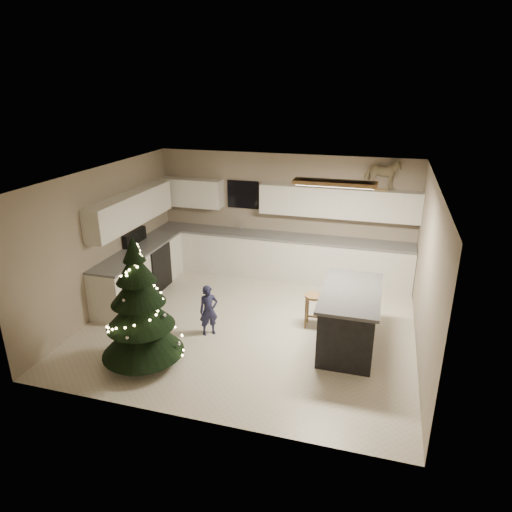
{
  "coord_description": "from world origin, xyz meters",
  "views": [
    {
      "loc": [
        2.04,
        -6.71,
        3.94
      ],
      "look_at": [
        0.0,
        0.35,
        1.15
      ],
      "focal_mm": 32.0,
      "sensor_mm": 36.0,
      "label": 1
    }
  ],
  "objects_px": {
    "toddler": "(209,310)",
    "christmas_tree": "(140,314)",
    "bar_stool": "(313,303)",
    "island": "(349,318)",
    "rocking_horse": "(382,174)"
  },
  "relations": [
    {
      "from": "christmas_tree",
      "to": "island",
      "type": "bearing_deg",
      "value": 24.89
    },
    {
      "from": "christmas_tree",
      "to": "toddler",
      "type": "relative_size",
      "value": 2.3
    },
    {
      "from": "christmas_tree",
      "to": "rocking_horse",
      "type": "distance_m",
      "value": 5.21
    },
    {
      "from": "christmas_tree",
      "to": "rocking_horse",
      "type": "relative_size",
      "value": 2.88
    },
    {
      "from": "toddler",
      "to": "bar_stool",
      "type": "bearing_deg",
      "value": -12.49
    },
    {
      "from": "bar_stool",
      "to": "toddler",
      "type": "relative_size",
      "value": 0.69
    },
    {
      "from": "toddler",
      "to": "christmas_tree",
      "type": "bearing_deg",
      "value": -157.39
    },
    {
      "from": "island",
      "to": "rocking_horse",
      "type": "bearing_deg",
      "value": 84.11
    },
    {
      "from": "island",
      "to": "christmas_tree",
      "type": "relative_size",
      "value": 0.85
    },
    {
      "from": "rocking_horse",
      "to": "bar_stool",
      "type": "bearing_deg",
      "value": 154.16
    },
    {
      "from": "bar_stool",
      "to": "christmas_tree",
      "type": "height_order",
      "value": "christmas_tree"
    },
    {
      "from": "toddler",
      "to": "island",
      "type": "bearing_deg",
      "value": -29.37
    },
    {
      "from": "island",
      "to": "christmas_tree",
      "type": "xyz_separation_m",
      "value": [
        -2.89,
        -1.34,
        0.34
      ]
    },
    {
      "from": "christmas_tree",
      "to": "rocking_horse",
      "type": "bearing_deg",
      "value": 50.8
    },
    {
      "from": "bar_stool",
      "to": "christmas_tree",
      "type": "xyz_separation_m",
      "value": [
        -2.25,
        -1.78,
        0.37
      ]
    }
  ]
}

